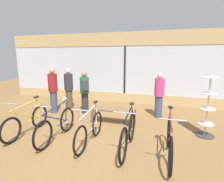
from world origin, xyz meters
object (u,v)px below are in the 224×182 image
customer_by_window (159,94)px  customer_near_bench (53,89)px  bicycle_left (57,125)px  customer_near_rack (85,91)px  bicycle_right (128,133)px  accessory_rack (207,111)px  bicycle_far_right (170,140)px  display_bench (113,111)px  customer_mid_floor (69,88)px  bicycle_center (90,129)px  bicycle_far_left (27,121)px

customer_by_window → customer_near_bench: bearing=-171.7°
bicycle_left → customer_near_rack: (-0.22, 2.22, 0.46)m
bicycle_left → bicycle_right: size_ratio=1.01×
accessory_rack → customer_near_bench: bearing=172.9°
bicycle_left → bicycle_far_right: 2.79m
bicycle_left → display_bench: bearing=52.3°
customer_mid_floor → customer_near_bench: bearing=-125.2°
accessory_rack → customer_by_window: size_ratio=1.07×
accessory_rack → display_bench: bearing=176.4°
bicycle_left → customer_mid_floor: size_ratio=1.07×
accessory_rack → customer_by_window: accessory_rack is taller
customer_by_window → customer_near_rack: bearing=-174.4°
bicycle_center → accessory_rack: size_ratio=0.99×
display_bench → bicycle_center: bearing=-97.8°
bicycle_left → accessory_rack: 3.99m
customer_near_rack → customer_near_bench: size_ratio=0.92×
bicycle_right → display_bench: 1.65m
bicycle_center → bicycle_right: 0.97m
bicycle_right → bicycle_far_right: (0.90, -0.08, -0.01)m
bicycle_center → accessory_rack: (2.84, 1.26, 0.32)m
accessory_rack → display_bench: 2.67m
bicycle_left → customer_near_rack: 2.28m
bicycle_right → customer_mid_floor: bearing=139.8°
bicycle_left → bicycle_right: (1.89, -0.01, 0.02)m
customer_near_rack → customer_near_bench: customer_near_bench is taller
display_bench → customer_mid_floor: size_ratio=0.84×
bicycle_center → customer_near_rack: customer_near_rack is taller
bicycle_center → customer_mid_floor: customer_mid_floor is taller
bicycle_far_right → customer_by_window: size_ratio=1.13×
bicycle_right → customer_by_window: size_ratio=1.10×
bicycle_left → customer_by_window: (2.50, 2.49, 0.44)m
customer_near_rack → customer_near_bench: 1.21m
bicycle_center → customer_near_bench: bearing=140.5°
accessory_rack → customer_mid_floor: accessory_rack is taller
bicycle_center → customer_near_bench: 3.04m
bicycle_center → customer_mid_floor: 3.15m
bicycle_far_left → customer_by_window: (3.46, 2.45, 0.46)m
customer_near_rack → customer_by_window: (2.72, 0.27, -0.02)m
bicycle_right → customer_near_bench: customer_near_bench is taller
bicycle_far_left → customer_near_rack: (0.74, 2.19, 0.48)m
bicycle_far_left → display_bench: bearing=34.2°
bicycle_far_left → bicycle_center: (1.89, -0.02, 0.00)m
bicycle_far_right → display_bench: (-1.67, 1.54, 0.01)m
bicycle_far_left → accessory_rack: size_ratio=1.03×
bicycle_center → bicycle_right: bearing=-2.0°
bicycle_left → customer_near_rack: bearing=95.7°
bicycle_right → customer_near_bench: 3.84m
display_bench → customer_mid_floor: 2.41m
bicycle_right → customer_near_bench: bearing=149.4°
bicycle_center → bicycle_right: (0.96, -0.03, 0.03)m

